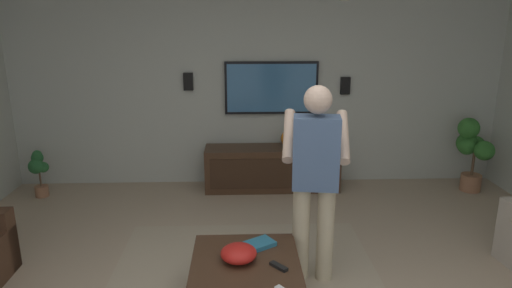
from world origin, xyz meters
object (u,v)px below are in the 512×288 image
object	(u,v)px
person_standing	(315,173)
book	(260,244)
potted_plant_short	(39,169)
wall_speaker_right	(188,82)
remote_black	(279,266)
vase_round	(289,139)
bowl	(239,253)
coffee_table	(246,279)
tv	(271,88)
media_console	(272,168)
wall_speaker_left	(345,86)
potted_plant_tall	(472,148)

from	to	relation	value
person_standing	book	size ratio (longest dim) A/B	7.45
potted_plant_short	wall_speaker_right	distance (m)	2.11
remote_black	vase_round	distance (m)	2.67
potted_plant_short	bowl	distance (m)	3.37
bowl	wall_speaker_right	distance (m)	2.97
coffee_table	book	world-z (taller)	book
coffee_table	tv	xyz separation A→B (m)	(2.82, -0.38, 0.98)
tv	book	bearing A→B (deg)	-5.92
person_standing	bowl	bearing A→B (deg)	131.10
vase_round	potted_plant_short	bearing A→B (deg)	93.69
coffee_table	potted_plant_short	bearing A→B (deg)	45.94
remote_black	bowl	bearing A→B (deg)	-151.86
tv	vase_round	world-z (taller)	tv
media_console	remote_black	bearing A→B (deg)	-3.09
bowl	wall_speaker_left	xyz separation A→B (m)	(2.76, -1.38, 0.83)
remote_black	vase_round	size ratio (longest dim) A/B	0.68
potted_plant_short	wall_speaker_left	xyz separation A→B (m)	(0.43, -3.82, 0.94)
coffee_table	potted_plant_tall	bearing A→B (deg)	-49.66
tv	book	world-z (taller)	tv
media_console	potted_plant_tall	distance (m)	2.53
person_standing	wall_speaker_left	distance (m)	2.50
person_standing	coffee_table	bearing A→B (deg)	138.29
person_standing	potted_plant_tall	size ratio (longest dim) A/B	1.75
book	coffee_table	bearing A→B (deg)	36.28
coffee_table	book	size ratio (longest dim) A/B	4.55
person_standing	remote_black	distance (m)	0.80
wall_speaker_right	vase_round	bearing A→B (deg)	-100.28
media_console	tv	distance (m)	1.03
media_console	book	bearing A→B (deg)	-6.54
potted_plant_short	bowl	bearing A→B (deg)	-133.69
wall_speaker_left	tv	bearing A→B (deg)	90.79
person_standing	media_console	bearing A→B (deg)	13.08
potted_plant_short	wall_speaker_left	distance (m)	3.95
tv	remote_black	bearing A→B (deg)	-2.83
potted_plant_tall	potted_plant_short	size ratio (longest dim) A/B	1.60
tv	person_standing	xyz separation A→B (m)	(-2.34, -0.19, -0.34)
remote_black	vase_round	world-z (taller)	vase_round
wall_speaker_left	wall_speaker_right	xyz separation A→B (m)	(0.00, 2.01, 0.06)
vase_round	wall_speaker_left	bearing A→B (deg)	-72.58
bowl	remote_black	bearing A→B (deg)	-111.28
media_console	person_standing	xyz separation A→B (m)	(-2.10, -0.19, 0.66)
tv	remote_black	xyz separation A→B (m)	(-2.86, 0.14, -0.86)
tv	potted_plant_tall	xyz separation A→B (m)	(-0.37, -2.51, -0.72)
person_standing	potted_plant_short	bearing A→B (deg)	65.70
tv	wall_speaker_right	xyz separation A→B (m)	(0.01, 1.05, 0.08)
tv	person_standing	size ratio (longest dim) A/B	0.72
tv	vase_round	distance (m)	0.69
person_standing	book	bearing A→B (deg)	119.92
potted_plant_tall	remote_black	world-z (taller)	potted_plant_tall
media_console	bowl	distance (m)	2.55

